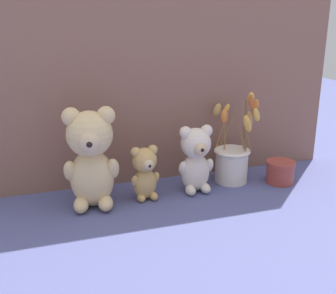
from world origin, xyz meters
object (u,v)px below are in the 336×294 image
teddy_bear_medium (196,158)px  flower_vase (233,158)px  teddy_bear_small (145,172)px  teddy_bear_large (91,156)px  decorative_tin_tall (281,172)px

teddy_bear_medium → flower_vase: size_ratio=0.70×
teddy_bear_small → teddy_bear_medium: bearing=2.7°
teddy_bear_large → decorative_tin_tall: size_ratio=3.11×
flower_vase → teddy_bear_small: bearing=-172.1°
teddy_bear_large → flower_vase: 0.48m
teddy_bear_large → teddy_bear_small: teddy_bear_large is taller
teddy_bear_large → flower_vase: bearing=5.4°
flower_vase → decorative_tin_tall: (0.15, -0.06, -0.05)m
teddy_bear_small → decorative_tin_tall: teddy_bear_small is taller
teddy_bear_small → flower_vase: size_ratio=0.55×
teddy_bear_large → teddy_bear_medium: (0.33, 0.01, -0.04)m
teddy_bear_small → flower_vase: (0.31, 0.04, -0.00)m
teddy_bear_large → teddy_bear_small: 0.17m
teddy_bear_large → decorative_tin_tall: teddy_bear_large is taller
decorative_tin_tall → teddy_bear_large: bearing=178.3°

